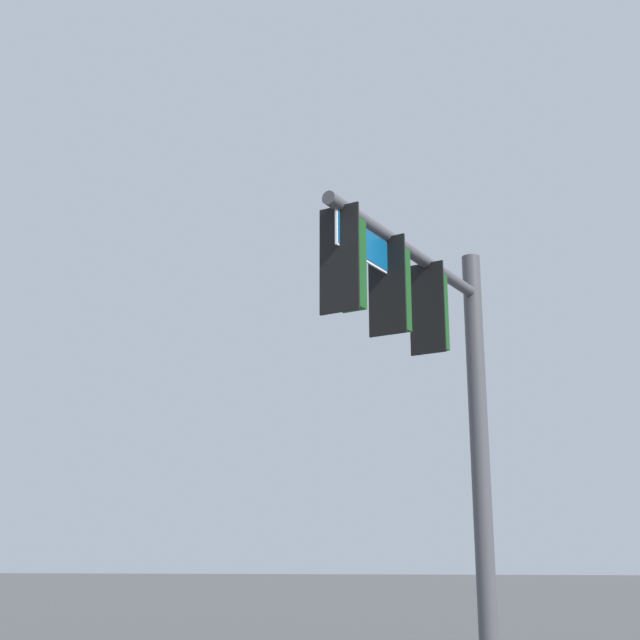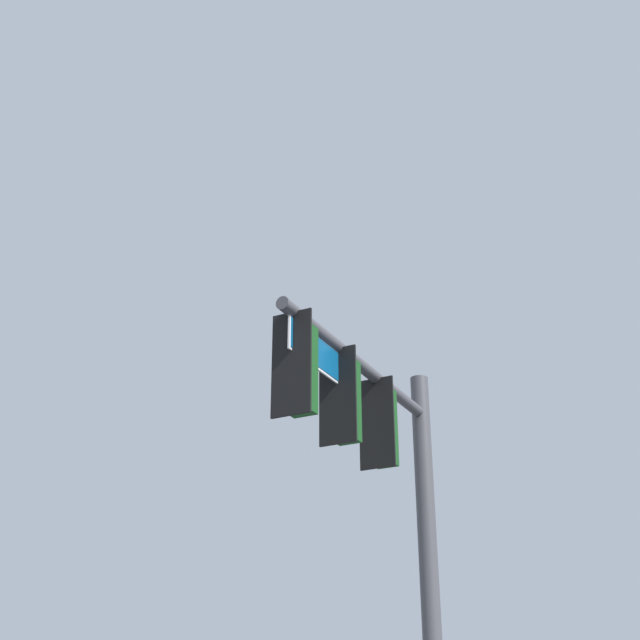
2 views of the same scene
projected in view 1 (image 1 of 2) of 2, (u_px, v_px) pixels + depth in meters
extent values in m
cylinder|color=#47474C|center=(481.00, 471.00, 13.17)|extent=(0.28, 0.28, 6.70)
cylinder|color=#47474C|center=(411.00, 252.00, 12.09)|extent=(4.32, 1.11, 0.17)
cube|color=black|center=(427.00, 308.00, 12.30)|extent=(0.14, 0.51, 1.30)
cube|color=#144719|center=(433.00, 311.00, 12.46)|extent=(0.42, 0.39, 1.10)
cylinder|color=#144719|center=(431.00, 270.00, 12.62)|extent=(0.04, 0.04, 0.12)
cylinder|color=#340503|center=(438.00, 292.00, 12.71)|extent=(0.08, 0.22, 0.22)
cylinder|color=#392D05|center=(439.00, 314.00, 12.62)|extent=(0.08, 0.22, 0.22)
cylinder|color=green|center=(440.00, 337.00, 12.53)|extent=(0.08, 0.22, 0.22)
cube|color=black|center=(387.00, 285.00, 11.31)|extent=(0.14, 0.51, 1.30)
cube|color=#144719|center=(394.00, 289.00, 11.46)|extent=(0.42, 0.39, 1.10)
cylinder|color=#144719|center=(393.00, 245.00, 11.62)|extent=(0.04, 0.04, 0.12)
cylinder|color=#340503|center=(400.00, 269.00, 11.71)|extent=(0.08, 0.22, 0.22)
cylinder|color=#392D05|center=(401.00, 293.00, 11.63)|extent=(0.08, 0.22, 0.22)
cylinder|color=green|center=(401.00, 317.00, 11.54)|extent=(0.08, 0.22, 0.22)
cube|color=black|center=(339.00, 258.00, 10.31)|extent=(0.14, 0.51, 1.30)
cube|color=#144719|center=(347.00, 263.00, 10.47)|extent=(0.42, 0.39, 1.10)
cylinder|color=#144719|center=(347.00, 215.00, 10.63)|extent=(0.04, 0.04, 0.12)
cylinder|color=#340503|center=(355.00, 242.00, 10.72)|extent=(0.08, 0.22, 0.22)
cylinder|color=#392D05|center=(356.00, 268.00, 10.63)|extent=(0.08, 0.22, 0.22)
cylinder|color=green|center=(356.00, 294.00, 10.55)|extent=(0.08, 0.22, 0.22)
cube|color=#0A4C7F|center=(372.00, 249.00, 11.09)|extent=(1.71, 0.41, 0.39)
cube|color=white|center=(372.00, 249.00, 11.09)|extent=(1.76, 0.41, 0.45)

